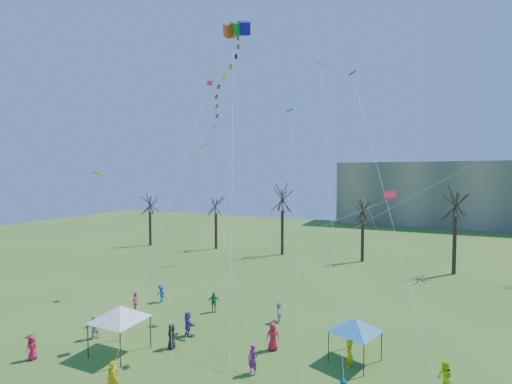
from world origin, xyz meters
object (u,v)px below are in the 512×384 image
at_px(canopy_tent_white, 120,313).
at_px(big_box_kite, 225,94).
at_px(canopy_tent_blue, 355,325).
at_px(distant_building, 473,194).

bearing_deg(canopy_tent_white, big_box_kite, 22.97).
distance_m(big_box_kite, canopy_tent_blue, 17.08).
bearing_deg(canopy_tent_blue, canopy_tent_white, -160.22).
distance_m(distant_building, canopy_tent_blue, 74.35).
xyz_separation_m(canopy_tent_white, canopy_tent_blue, (14.65, 5.27, -0.35)).
bearing_deg(canopy_tent_white, canopy_tent_blue, 19.78).
bearing_deg(canopy_tent_blue, big_box_kite, -162.92).
xyz_separation_m(distant_building, big_box_kite, (-23.85, -74.95, 9.73)).
xyz_separation_m(distant_building, canopy_tent_blue, (-15.79, -72.47, -5.13)).
bearing_deg(distant_building, big_box_kite, -107.65).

